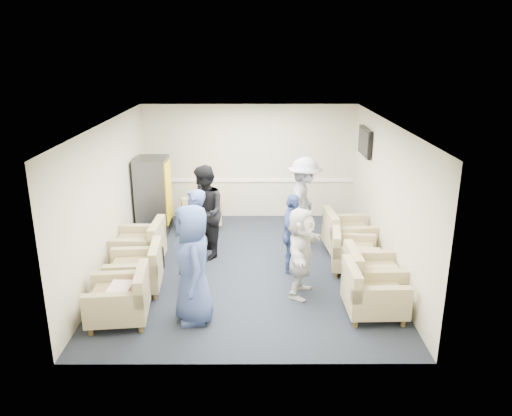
{
  "coord_description": "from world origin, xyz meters",
  "views": [
    {
      "loc": [
        0.12,
        -8.57,
        3.95
      ],
      "look_at": [
        0.15,
        0.2,
        1.11
      ],
      "focal_mm": 35.0,
      "sensor_mm": 36.0,
      "label": 1
    }
  ],
  "objects_px": {
    "armchair_left_mid": "(138,272)",
    "armchair_right_midfar": "(351,254)",
    "armchair_left_near": "(122,300)",
    "armchair_right_near": "(371,294)",
    "vending_machine": "(154,196)",
    "person_back_right": "(304,203)",
    "armchair_corner": "(201,213)",
    "person_mid_left": "(195,238)",
    "person_front_right": "(301,252)",
    "armchair_right_far": "(345,235)",
    "person_back_left": "(205,213)",
    "person_front_left": "(193,264)",
    "armchair_left_far": "(141,248)",
    "armchair_right_midnear": "(371,278)",
    "person_mid_right": "(292,234)"
  },
  "relations": [
    {
      "from": "person_back_left",
      "to": "person_mid_right",
      "type": "distance_m",
      "value": 1.79
    },
    {
      "from": "armchair_left_near",
      "to": "person_back_left",
      "type": "distance_m",
      "value": 2.69
    },
    {
      "from": "armchair_right_midfar",
      "to": "person_back_left",
      "type": "bearing_deg",
      "value": 83.89
    },
    {
      "from": "armchair_right_midfar",
      "to": "person_mid_left",
      "type": "distance_m",
      "value": 2.89
    },
    {
      "from": "armchair_right_near",
      "to": "person_front_left",
      "type": "height_order",
      "value": "person_front_left"
    },
    {
      "from": "armchair_left_mid",
      "to": "armchair_corner",
      "type": "xyz_separation_m",
      "value": [
        0.74,
        3.14,
        -0.01
      ]
    },
    {
      "from": "person_mid_left",
      "to": "person_back_right",
      "type": "height_order",
      "value": "person_back_right"
    },
    {
      "from": "armchair_left_mid",
      "to": "armchair_right_midfar",
      "type": "bearing_deg",
      "value": 96.92
    },
    {
      "from": "armchair_left_near",
      "to": "person_back_left",
      "type": "xyz_separation_m",
      "value": [
        1.02,
        2.43,
        0.57
      ]
    },
    {
      "from": "armchair_right_near",
      "to": "armchair_right_far",
      "type": "height_order",
      "value": "armchair_right_far"
    },
    {
      "from": "armchair_right_far",
      "to": "person_front_left",
      "type": "xyz_separation_m",
      "value": [
        -2.73,
        -2.6,
        0.55
      ]
    },
    {
      "from": "armchair_corner",
      "to": "person_mid_right",
      "type": "relative_size",
      "value": 0.67
    },
    {
      "from": "armchair_corner",
      "to": "vending_machine",
      "type": "distance_m",
      "value": 1.16
    },
    {
      "from": "person_front_left",
      "to": "person_mid_right",
      "type": "distance_m",
      "value": 2.32
    },
    {
      "from": "armchair_left_far",
      "to": "person_front_right",
      "type": "height_order",
      "value": "person_front_right"
    },
    {
      "from": "armchair_left_mid",
      "to": "armchair_right_far",
      "type": "xyz_separation_m",
      "value": [
        3.78,
        1.65,
        0.02
      ]
    },
    {
      "from": "person_back_left",
      "to": "person_back_right",
      "type": "relative_size",
      "value": 0.98
    },
    {
      "from": "person_mid_left",
      "to": "armchair_left_mid",
      "type": "bearing_deg",
      "value": -79.07
    },
    {
      "from": "armchair_left_mid",
      "to": "armchair_right_near",
      "type": "bearing_deg",
      "value": 72.85
    },
    {
      "from": "person_mid_right",
      "to": "person_front_right",
      "type": "xyz_separation_m",
      "value": [
        0.08,
        -0.9,
        0.02
      ]
    },
    {
      "from": "person_mid_left",
      "to": "armchair_right_midfar",
      "type": "bearing_deg",
      "value": 97.98
    },
    {
      "from": "armchair_corner",
      "to": "person_mid_left",
      "type": "distance_m",
      "value": 2.96
    },
    {
      "from": "person_back_left",
      "to": "person_front_left",
      "type": "bearing_deg",
      "value": -18.01
    },
    {
      "from": "armchair_right_midfar",
      "to": "person_mid_left",
      "type": "relative_size",
      "value": 0.54
    },
    {
      "from": "person_back_right",
      "to": "person_front_right",
      "type": "height_order",
      "value": "person_back_right"
    },
    {
      "from": "person_front_left",
      "to": "person_front_right",
      "type": "distance_m",
      "value": 1.85
    },
    {
      "from": "person_back_right",
      "to": "person_mid_right",
      "type": "relative_size",
      "value": 1.26
    },
    {
      "from": "armchair_right_near",
      "to": "armchair_corner",
      "type": "relative_size",
      "value": 0.9
    },
    {
      "from": "person_back_right",
      "to": "vending_machine",
      "type": "bearing_deg",
      "value": 89.99
    },
    {
      "from": "armchair_right_midnear",
      "to": "armchair_left_near",
      "type": "bearing_deg",
      "value": 98.93
    },
    {
      "from": "vending_machine",
      "to": "armchair_right_midfar",
      "type": "bearing_deg",
      "value": -27.13
    },
    {
      "from": "armchair_left_mid",
      "to": "armchair_left_far",
      "type": "xyz_separation_m",
      "value": [
        -0.17,
        1.0,
        0.03
      ]
    },
    {
      "from": "armchair_right_midnear",
      "to": "armchair_left_far",
      "type": "bearing_deg",
      "value": 71.12
    },
    {
      "from": "person_mid_left",
      "to": "person_front_right",
      "type": "relative_size",
      "value": 1.12
    },
    {
      "from": "person_mid_left",
      "to": "armchair_right_midnear",
      "type": "bearing_deg",
      "value": 77.0
    },
    {
      "from": "armchair_left_far",
      "to": "armchair_left_mid",
      "type": "bearing_deg",
      "value": 11.19
    },
    {
      "from": "armchair_right_midnear",
      "to": "person_mid_left",
      "type": "xyz_separation_m",
      "value": [
        -2.92,
        0.51,
        0.49
      ]
    },
    {
      "from": "armchair_right_near",
      "to": "person_mid_left",
      "type": "distance_m",
      "value": 3.02
    },
    {
      "from": "person_front_right",
      "to": "vending_machine",
      "type": "bearing_deg",
      "value": 62.23
    },
    {
      "from": "armchair_left_near",
      "to": "armchair_right_near",
      "type": "height_order",
      "value": "armchair_right_near"
    },
    {
      "from": "armchair_left_mid",
      "to": "person_front_left",
      "type": "xyz_separation_m",
      "value": [
        1.05,
        -0.94,
        0.56
      ]
    },
    {
      "from": "vending_machine",
      "to": "person_back_right",
      "type": "distance_m",
      "value": 3.32
    },
    {
      "from": "armchair_left_far",
      "to": "person_back_right",
      "type": "bearing_deg",
      "value": 109.46
    },
    {
      "from": "armchair_left_far",
      "to": "armchair_right_midfar",
      "type": "bearing_deg",
      "value": 88.22
    },
    {
      "from": "armchair_right_near",
      "to": "armchair_right_far",
      "type": "xyz_separation_m",
      "value": [
        0.04,
        2.46,
        0.01
      ]
    },
    {
      "from": "armchair_right_near",
      "to": "vending_machine",
      "type": "xyz_separation_m",
      "value": [
        -3.99,
        3.64,
        0.49
      ]
    },
    {
      "from": "armchair_right_midnear",
      "to": "person_back_right",
      "type": "bearing_deg",
      "value": 19.9
    },
    {
      "from": "armchair_right_midnear",
      "to": "vending_machine",
      "type": "relative_size",
      "value": 0.56
    },
    {
      "from": "armchair_left_far",
      "to": "armchair_right_near",
      "type": "relative_size",
      "value": 1.06
    },
    {
      "from": "person_back_right",
      "to": "armchair_left_mid",
      "type": "bearing_deg",
      "value": 138.26
    }
  ]
}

